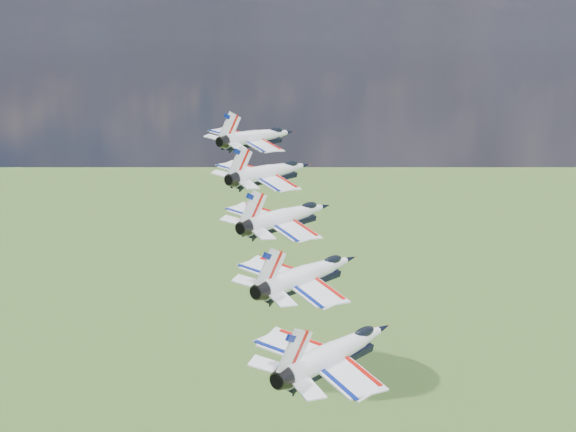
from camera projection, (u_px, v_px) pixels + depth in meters
The scene contains 5 objects.
jet_0 at pixel (259, 137), 104.55m from camera, with size 10.14×15.02×4.49m, color white, non-canonical shape.
jet_1 at pixel (272, 172), 93.83m from camera, with size 10.14×15.02×4.49m, color white, non-canonical shape.
jet_2 at pixel (288, 216), 83.11m from camera, with size 10.14×15.02×4.49m, color silver, non-canonical shape.
jet_3 at pixel (309, 273), 72.39m from camera, with size 10.14×15.02×4.49m, color white, non-canonical shape.
jet_4 at pixel (338, 351), 61.67m from camera, with size 10.14×15.02×4.49m, color white, non-canonical shape.
Camera 1 is at (30.38, -66.01, 159.14)m, focal length 50.00 mm.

